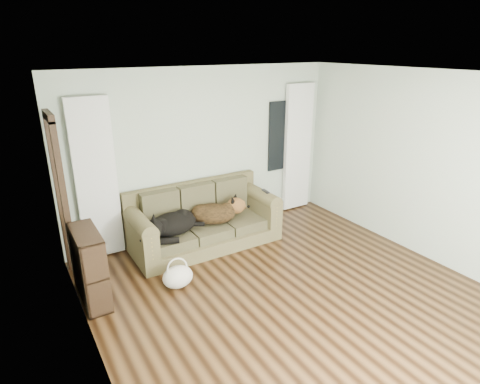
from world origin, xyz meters
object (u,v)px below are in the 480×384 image
dog_black_lab (171,226)px  bookshelf (90,264)px  dog_shepherd (216,213)px  sofa (205,217)px  tote_bag (178,276)px

dog_black_lab → bookshelf: 1.32m
dog_shepherd → bookshelf: (-1.96, -0.58, 0.01)m
dog_black_lab → sofa: bearing=3.5°
dog_black_lab → tote_bag: bearing=-111.9°
bookshelf → sofa: bearing=18.2°
sofa → tote_bag: bearing=-133.7°
sofa → dog_black_lab: sofa is taller
dog_black_lab → bookshelf: size_ratio=0.79×
dog_shepherd → dog_black_lab: bearing=34.8°
dog_black_lab → tote_bag: size_ratio=1.84×
dog_shepherd → tote_bag: (-0.99, -0.83, -0.33)m
dog_black_lab → dog_shepherd: (0.75, 0.06, 0.01)m
tote_bag → dog_black_lab: bearing=72.8°
sofa → dog_black_lab: bearing=-171.8°
dog_shepherd → bookshelf: bearing=46.9°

